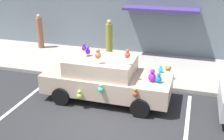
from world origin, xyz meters
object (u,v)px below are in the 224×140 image
object	(u,v)px
pedestrian_walking_past	(109,39)
pedestrian_near_shopfront	(40,32)
teddy_bear_on_sidewalk	(168,73)
plush_covered_car	(106,78)

from	to	relation	value
pedestrian_walking_past	pedestrian_near_shopfront	bearing A→B (deg)	175.83
pedestrian_walking_past	teddy_bear_on_sidewalk	bearing A→B (deg)	-33.26
plush_covered_car	pedestrian_walking_past	bearing A→B (deg)	105.87
plush_covered_car	teddy_bear_on_sidewalk	xyz separation A→B (m)	(2.00, 2.09, -0.38)
plush_covered_car	teddy_bear_on_sidewalk	size ratio (longest dim) A/B	7.74
teddy_bear_on_sidewalk	pedestrian_walking_past	distance (m)	3.87
pedestrian_near_shopfront	pedestrian_walking_past	xyz separation A→B (m)	(4.10, -0.30, 0.01)
teddy_bear_on_sidewalk	pedestrian_near_shopfront	distance (m)	7.70
plush_covered_car	pedestrian_walking_past	size ratio (longest dim) A/B	2.42
plush_covered_car	teddy_bear_on_sidewalk	distance (m)	2.92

